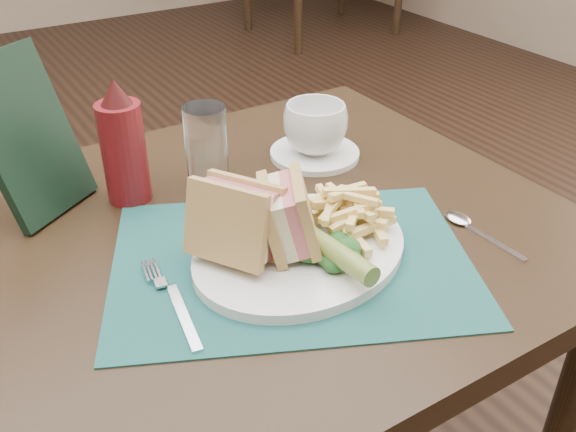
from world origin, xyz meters
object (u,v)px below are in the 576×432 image
(coffee_cup, at_px, (315,128))
(check_presenter, at_px, (27,136))
(sandwich_half_a, at_px, (226,229))
(drinking_glass, at_px, (207,148))
(table_main, at_px, (251,413))
(plate, at_px, (300,251))
(ketchup_bottle, at_px, (122,142))
(sandwich_half_b, at_px, (272,216))
(saucer, at_px, (315,154))
(placemat, at_px, (292,261))

(coffee_cup, relative_size, check_presenter, 0.45)
(sandwich_half_a, height_order, drinking_glass, drinking_glass)
(table_main, height_order, plate, plate)
(ketchup_bottle, bearing_deg, table_main, -57.53)
(sandwich_half_b, xyz_separation_m, drinking_glass, (0.02, 0.22, -0.00))
(plate, height_order, saucer, plate)
(plate, height_order, coffee_cup, coffee_cup)
(table_main, bearing_deg, saucer, 32.41)
(saucer, bearing_deg, plate, -127.58)
(sandwich_half_b, xyz_separation_m, ketchup_bottle, (-0.10, 0.25, 0.03))
(placemat, relative_size, plate, 1.52)
(table_main, bearing_deg, coffee_cup, 32.41)
(plate, distance_m, sandwich_half_a, 0.12)
(sandwich_half_a, height_order, check_presenter, check_presenter)
(sandwich_half_b, height_order, drinking_glass, drinking_glass)
(drinking_glass, bearing_deg, sandwich_half_a, -110.11)
(saucer, bearing_deg, placemat, -129.48)
(saucer, bearing_deg, table_main, -147.59)
(plate, distance_m, drinking_glass, 0.24)
(sandwich_half_b, height_order, ketchup_bottle, ketchup_bottle)
(table_main, height_order, ketchup_bottle, ketchup_bottle)
(ketchup_bottle, bearing_deg, check_presenter, 159.71)
(saucer, distance_m, coffee_cup, 0.05)
(sandwich_half_a, bearing_deg, check_presenter, 86.17)
(table_main, xyz_separation_m, ketchup_bottle, (-0.10, 0.16, 0.47))
(table_main, height_order, sandwich_half_a, sandwich_half_a)
(check_presenter, bearing_deg, sandwich_half_a, -96.47)
(saucer, bearing_deg, sandwich_half_a, -141.62)
(plate, relative_size, ketchup_bottle, 1.61)
(saucer, height_order, ketchup_bottle, ketchup_bottle)
(drinking_glass, xyz_separation_m, check_presenter, (-0.23, 0.07, 0.05))
(saucer, bearing_deg, drinking_glass, 179.49)
(coffee_cup, bearing_deg, check_presenter, 170.29)
(sandwich_half_b, height_order, coffee_cup, sandwich_half_b)
(sandwich_half_a, height_order, saucer, sandwich_half_a)
(plate, bearing_deg, table_main, 94.42)
(plate, relative_size, coffee_cup, 2.84)
(plate, xyz_separation_m, sandwich_half_b, (-0.03, 0.01, 0.06))
(sandwich_half_a, xyz_separation_m, ketchup_bottle, (-0.04, 0.25, 0.02))
(ketchup_bottle, bearing_deg, placemat, -65.87)
(plate, xyz_separation_m, ketchup_bottle, (-0.13, 0.26, 0.08))
(drinking_glass, bearing_deg, check_presenter, 162.95)
(table_main, height_order, coffee_cup, coffee_cup)
(drinking_glass, relative_size, ketchup_bottle, 0.70)
(saucer, bearing_deg, check_presenter, 170.29)
(saucer, height_order, drinking_glass, drinking_glass)
(ketchup_bottle, height_order, check_presenter, check_presenter)
(sandwich_half_b, distance_m, check_presenter, 0.37)
(sandwich_half_a, height_order, sandwich_half_b, sandwich_half_a)
(ketchup_bottle, bearing_deg, sandwich_half_b, -68.14)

